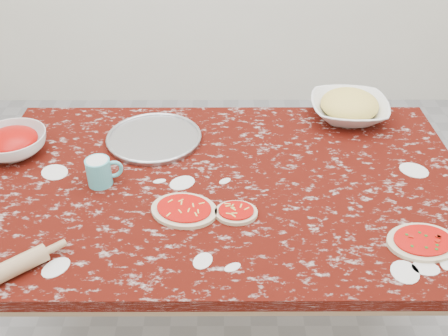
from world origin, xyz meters
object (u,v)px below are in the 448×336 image
at_px(pizza_tray, 154,139).
at_px(flour_mug, 100,171).
at_px(sauce_bowl, 13,144).
at_px(rolling_pin, 0,274).
at_px(worktable, 224,200).
at_px(cheese_bowl, 349,109).

distance_m(pizza_tray, flour_mug, 0.30).
height_order(sauce_bowl, rolling_pin, sauce_bowl).
distance_m(sauce_bowl, flour_mug, 0.39).
relative_size(worktable, pizza_tray, 4.72).
bearing_deg(sauce_bowl, flour_mug, -27.93).
relative_size(pizza_tray, rolling_pin, 1.39).
height_order(worktable, flour_mug, flour_mug).
xyz_separation_m(sauce_bowl, cheese_bowl, (1.23, 0.25, -0.00)).
distance_m(sauce_bowl, cheese_bowl, 1.25).
bearing_deg(worktable, flour_mug, -177.92).
height_order(pizza_tray, flour_mug, flour_mug).
xyz_separation_m(pizza_tray, sauce_bowl, (-0.48, -0.08, 0.03)).
distance_m(pizza_tray, rolling_pin, 0.75).
bearing_deg(pizza_tray, rolling_pin, -115.00).
bearing_deg(rolling_pin, worktable, 36.88).
xyz_separation_m(cheese_bowl, rolling_pin, (-1.06, -0.84, -0.01)).
relative_size(worktable, rolling_pin, 6.55).
relative_size(cheese_bowl, rolling_pin, 1.22).
bearing_deg(sauce_bowl, rolling_pin, -74.31).
xyz_separation_m(pizza_tray, cheese_bowl, (0.74, 0.17, 0.03)).
bearing_deg(flour_mug, sauce_bowl, 152.07).
height_order(pizza_tray, sauce_bowl, sauce_bowl).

